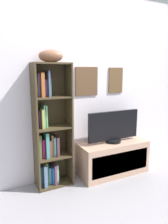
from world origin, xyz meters
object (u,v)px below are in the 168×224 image
Objects in this scene: football at (51,56)px; tv_stand at (113,158)px; bookshelf at (49,132)px; television at (114,127)px.

football reaches higher than tv_stand.
bookshelf reaches higher than television.
tv_stand is 1.27× the size of television.
football is 0.36× the size of television.
bookshelf is 0.93m from television.
football is at bearing 175.02° from tv_stand.
bookshelf is 0.95m from football.
football reaches higher than bookshelf.
tv_stand is 0.46m from television.
tv_stand is at bearing -6.59° from bookshelf.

